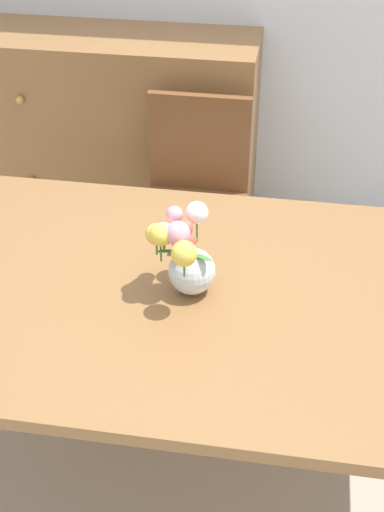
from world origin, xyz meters
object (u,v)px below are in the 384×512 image
dresser (106,139)px  flower_vase (184,253)px  dining_table (180,308)px  chair_far (195,192)px

dresser → flower_vase: bearing=-65.6°
dining_table → chair_far: size_ratio=1.89×
dresser → flower_vase: 1.50m
dining_table → dresser: (-0.59, 1.33, -0.15)m
dining_table → dresser: dresser is taller
chair_far → dining_table: bearing=96.1°
chair_far → dresser: bearing=-41.4°
chair_far → dresser: (-0.50, 0.44, -0.02)m
dresser → flower_vase: dresser is taller
chair_far → flower_vase: 0.96m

